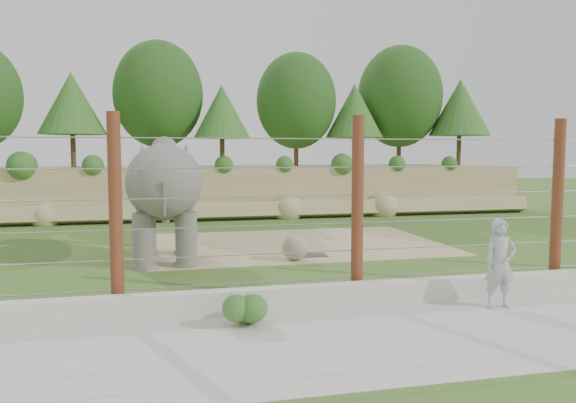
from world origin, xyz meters
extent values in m
plane|color=#3E6824|center=(0.00, 0.00, 0.00)|extent=(90.00, 90.00, 0.00)
cube|color=tan|center=(0.00, 13.00, 1.25)|extent=(30.00, 4.00, 2.50)
cube|color=tan|center=(0.00, 10.70, 0.35)|extent=(30.00, 1.37, 1.07)
cylinder|color=#3F2B19|center=(-8.00, 12.50, 3.29)|extent=(0.24, 0.24, 1.58)
sphere|color=#164315|center=(-8.00, 12.50, 5.42)|extent=(3.60, 3.60, 3.60)
cylinder|color=#3F2B19|center=(-4.00, 13.00, 3.46)|extent=(0.24, 0.24, 1.92)
sphere|color=#164315|center=(-4.00, 13.00, 6.07)|extent=(4.40, 4.40, 4.40)
cylinder|color=#3F2B19|center=(-1.00, 11.80, 3.20)|extent=(0.24, 0.24, 1.40)
sphere|color=#164315|center=(-1.00, 11.80, 5.10)|extent=(3.20, 3.20, 3.20)
cylinder|color=#3F2B19|center=(3.00, 12.80, 3.41)|extent=(0.24, 0.24, 1.82)
sphere|color=#164315|center=(3.00, 12.80, 5.88)|extent=(4.16, 4.16, 4.16)
cylinder|color=#3F2B19|center=(6.00, 12.20, 3.25)|extent=(0.24, 0.24, 1.50)
sphere|color=#164315|center=(6.00, 12.20, 5.29)|extent=(3.44, 3.44, 3.44)
cylinder|color=#3F2B19|center=(9.00, 13.20, 3.51)|extent=(0.24, 0.24, 2.03)
sphere|color=#164315|center=(9.00, 13.20, 6.27)|extent=(4.64, 4.64, 4.64)
cylinder|color=#3F2B19|center=(12.00, 12.00, 3.32)|extent=(0.24, 0.24, 1.64)
sphere|color=#164315|center=(12.00, 12.00, 5.55)|extent=(3.76, 3.76, 3.76)
cube|color=tan|center=(0.50, 3.00, 0.01)|extent=(10.00, 7.00, 0.02)
cube|color=#262628|center=(0.39, 0.65, 0.04)|extent=(1.00, 0.60, 0.03)
sphere|color=gray|center=(-0.24, 0.08, 0.41)|extent=(0.77, 0.77, 0.77)
cube|color=#BCB8AE|center=(0.00, -5.00, 0.25)|extent=(26.00, 0.35, 0.50)
cube|color=#BCB8AE|center=(0.00, -7.00, 0.01)|extent=(26.00, 4.00, 0.01)
cylinder|color=#5B2213|center=(-5.00, -4.50, 2.00)|extent=(0.26, 0.26, 4.00)
cylinder|color=#5B2213|center=(0.00, -4.50, 2.00)|extent=(0.26, 0.26, 4.00)
cylinder|color=#5B2213|center=(5.00, -4.50, 2.00)|extent=(0.26, 0.26, 4.00)
cylinder|color=#95959A|center=(0.00, -4.50, 0.50)|extent=(20.00, 0.02, 0.02)
cylinder|color=#95959A|center=(0.00, -4.50, 1.10)|extent=(20.00, 0.02, 0.02)
cylinder|color=#95959A|center=(0.00, -4.50, 1.70)|extent=(20.00, 0.02, 0.02)
cylinder|color=#95959A|center=(0.00, -4.50, 2.30)|extent=(20.00, 0.02, 0.02)
cylinder|color=#95959A|center=(0.00, -4.50, 2.90)|extent=(20.00, 0.02, 0.02)
cylinder|color=#95959A|center=(0.00, -4.50, 3.50)|extent=(20.00, 0.02, 0.02)
sphere|color=#246023|center=(-2.68, -5.80, 0.31)|extent=(0.61, 0.61, 0.61)
imported|color=silver|center=(2.65, -5.79, 0.93)|extent=(0.70, 0.49, 1.85)
camera|label=1|loc=(-4.23, -15.86, 3.22)|focal=35.00mm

